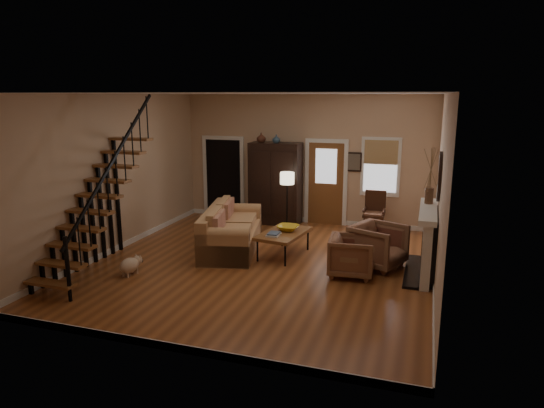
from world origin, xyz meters
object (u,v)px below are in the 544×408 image
(coffee_table, at_px, (284,244))
(side_chair, at_px, (374,213))
(floor_lamp, at_px, (287,203))
(armoire, at_px, (276,183))
(sofa, at_px, (232,230))
(armchair_left, at_px, (352,256))
(armchair_right, at_px, (378,246))

(coffee_table, bearing_deg, side_chair, 55.04)
(floor_lamp, bearing_deg, armoire, 124.89)
(sofa, distance_m, floor_lamp, 1.86)
(armchair_left, distance_m, side_chair, 2.98)
(floor_lamp, bearing_deg, armchair_right, -37.02)
(coffee_table, bearing_deg, armoire, 111.28)
(armoire, distance_m, coffee_table, 2.77)
(floor_lamp, height_order, side_chair, floor_lamp)
(armoire, bearing_deg, sofa, -94.96)
(sofa, distance_m, coffee_table, 1.19)
(sofa, xyz_separation_m, side_chair, (2.76, 2.25, 0.06))
(armoire, relative_size, side_chair, 2.06)
(armchair_right, bearing_deg, floor_lamp, 75.05)
(armchair_left, xyz_separation_m, floor_lamp, (-1.95, 2.41, 0.37))
(sofa, bearing_deg, side_chair, 25.60)
(armoire, bearing_deg, floor_lamp, -55.11)
(sofa, bearing_deg, armoire, 71.50)
(coffee_table, bearing_deg, armchair_left, -24.80)
(armchair_left, bearing_deg, sofa, 70.14)
(sofa, bearing_deg, coffee_table, -14.62)
(sofa, bearing_deg, floor_lamp, 52.53)
(sofa, distance_m, armchair_left, 2.79)
(sofa, distance_m, armchair_right, 3.11)
(armchair_left, bearing_deg, coffee_table, 60.39)
(armoire, distance_m, sofa, 2.53)
(armchair_right, relative_size, floor_lamp, 0.63)
(floor_lamp, bearing_deg, sofa, -113.92)
(armchair_left, relative_size, floor_lamp, 0.55)
(armchair_right, distance_m, floor_lamp, 2.97)
(armchair_left, distance_m, armchair_right, 0.75)
(armchair_left, height_order, floor_lamp, floor_lamp)
(armoire, height_order, armchair_right, armoire)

